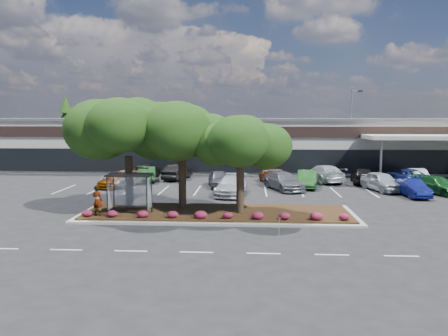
# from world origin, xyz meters

# --- Properties ---
(ground) EXTENTS (160.00, 160.00, 0.00)m
(ground) POSITION_xyz_m (0.00, 0.00, 0.00)
(ground) COLOR black
(ground) RESTS_ON ground
(retail_store) EXTENTS (80.40, 25.20, 6.25)m
(retail_store) POSITION_xyz_m (0.06, 33.91, 3.15)
(retail_store) COLOR beige
(retail_store) RESTS_ON ground
(landscape_island) EXTENTS (18.00, 6.00, 0.26)m
(landscape_island) POSITION_xyz_m (-2.00, 4.00, 0.12)
(landscape_island) COLOR #9D9D98
(landscape_island) RESTS_ON ground
(lane_markings) EXTENTS (33.12, 20.06, 0.01)m
(lane_markings) POSITION_xyz_m (-0.14, 10.42, 0.01)
(lane_markings) COLOR silver
(lane_markings) RESTS_ON ground
(shrub_row) EXTENTS (17.00, 0.80, 0.50)m
(shrub_row) POSITION_xyz_m (-2.00, 1.90, 0.51)
(shrub_row) COLOR maroon
(shrub_row) RESTS_ON landscape_island
(bus_shelter) EXTENTS (2.75, 1.55, 2.59)m
(bus_shelter) POSITION_xyz_m (-7.50, 2.95, 2.31)
(bus_shelter) COLOR black
(bus_shelter) RESTS_ON landscape_island
(island_tree_west) EXTENTS (7.20, 7.20, 7.89)m
(island_tree_west) POSITION_xyz_m (-8.00, 4.50, 4.21)
(island_tree_west) COLOR #183C0D
(island_tree_west) RESTS_ON landscape_island
(island_tree_mid) EXTENTS (6.60, 6.60, 7.32)m
(island_tree_mid) POSITION_xyz_m (-4.50, 5.20, 3.92)
(island_tree_mid) COLOR #183C0D
(island_tree_mid) RESTS_ON landscape_island
(island_tree_east) EXTENTS (5.80, 5.80, 6.50)m
(island_tree_east) POSITION_xyz_m (-0.50, 3.70, 3.51)
(island_tree_east) COLOR #183C0D
(island_tree_east) RESTS_ON landscape_island
(conifer_north_west) EXTENTS (4.40, 4.40, 10.00)m
(conifer_north_west) POSITION_xyz_m (-30.00, 46.00, 5.00)
(conifer_north_west) COLOR #183C0D
(conifer_north_west) RESTS_ON ground
(person_waiting) EXTENTS (0.81, 0.65, 1.94)m
(person_waiting) POSITION_xyz_m (-9.42, 2.27, 1.23)
(person_waiting) COLOR #594C47
(person_waiting) RESTS_ON landscape_island
(light_pole) EXTENTS (1.42, 0.75, 9.64)m
(light_pole) POSITION_xyz_m (12.00, 28.03, 4.27)
(light_pole) COLOR #9D9D98
(light_pole) RESTS_ON ground
(survey_stake) EXTENTS (0.07, 0.14, 1.06)m
(survey_stake) POSITION_xyz_m (1.73, -1.00, 0.68)
(survey_stake) COLOR tan
(survey_stake) RESTS_ON ground
(car_0) EXTENTS (4.11, 5.54, 1.40)m
(car_0) POSITION_xyz_m (-11.77, 15.69, 0.70)
(car_0) COLOR #9DA4AA
(car_0) RESTS_ON ground
(car_1) EXTENTS (3.23, 5.07, 1.37)m
(car_1) POSITION_xyz_m (-12.12, 15.17, 0.68)
(car_1) COLOR #7E3B03
(car_1) RESTS_ON ground
(car_2) EXTENTS (2.54, 4.72, 1.53)m
(car_2) POSITION_xyz_m (-2.71, 15.52, 0.76)
(car_2) COLOR #4F5056
(car_2) RESTS_ON ground
(car_3) EXTENTS (2.83, 5.65, 1.58)m
(car_3) POSITION_xyz_m (-1.42, 11.57, 0.79)
(car_3) COLOR #B2B8C0
(car_3) RESTS_ON ground
(car_4) EXTENTS (2.25, 4.95, 1.57)m
(car_4) POSITION_xyz_m (5.34, 15.86, 0.79)
(car_4) COLOR #1D521D
(car_4) RESTS_ON ground
(car_5) EXTENTS (3.95, 5.76, 1.55)m
(car_5) POSITION_xyz_m (3.11, 14.48, 0.77)
(car_5) COLOR slate
(car_5) RESTS_ON ground
(car_6) EXTENTS (1.82, 4.38, 1.41)m
(car_6) POSITION_xyz_m (13.31, 11.71, 0.71)
(car_6) COLOR #0B1152
(car_6) RESTS_ON ground
(car_7) EXTENTS (3.15, 5.17, 1.65)m
(car_7) POSITION_xyz_m (11.64, 14.42, 0.82)
(car_7) COLOR #B1B9BE
(car_7) RESTS_ON ground
(car_8) EXTENTS (3.85, 5.25, 1.41)m
(car_8) POSITION_xyz_m (15.93, 13.18, 0.71)
(car_8) COLOR #19571F
(car_8) RESTS_ON ground
(car_9) EXTENTS (2.31, 5.61, 1.62)m
(car_9) POSITION_xyz_m (-10.77, 20.35, 0.81)
(car_9) COLOR black
(car_9) RESTS_ON ground
(car_10) EXTENTS (2.46, 4.82, 1.51)m
(car_10) POSITION_xyz_m (-10.18, 18.85, 0.76)
(car_10) COLOR #1A451D
(car_10) RESTS_ON ground
(car_11) EXTENTS (2.65, 5.07, 1.59)m
(car_11) POSITION_xyz_m (-7.36, 20.18, 0.79)
(car_11) COLOR black
(car_11) RESTS_ON ground
(car_12) EXTENTS (3.20, 5.50, 1.44)m
(car_12) POSITION_xyz_m (2.53, 18.26, 0.72)
(car_12) COLOR brown
(car_12) RESTS_ON ground
(car_13) EXTENTS (4.04, 6.29, 1.70)m
(car_13) POSITION_xyz_m (7.42, 19.42, 0.85)
(car_13) COLOR silver
(car_13) RESTS_ON ground
(car_14) EXTENTS (2.53, 4.95, 1.61)m
(car_14) POSITION_xyz_m (10.99, 18.45, 0.81)
(car_14) COLOR black
(car_14) RESTS_ON ground
(car_15) EXTENTS (3.32, 5.80, 1.52)m
(car_15) POSITION_xyz_m (15.15, 18.26, 0.76)
(car_15) COLOR navy
(car_15) RESTS_ON ground
(car_16) EXTENTS (1.90, 4.52, 1.45)m
(car_16) POSITION_xyz_m (16.41, 19.61, 0.73)
(car_16) COLOR silver
(car_16) RESTS_ON ground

